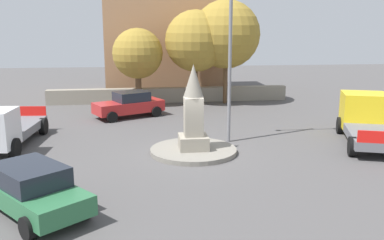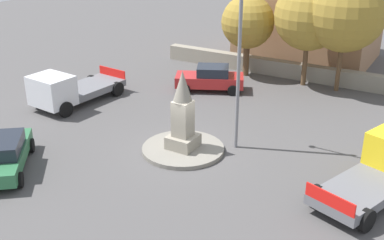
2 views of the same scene
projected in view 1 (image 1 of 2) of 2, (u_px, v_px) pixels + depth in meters
The scene contains 12 objects.
ground_plane at pixel (193, 153), 18.61m from camera, with size 80.00×80.00×0.00m, color #4F4C4C.
traffic_island at pixel (193, 151), 18.59m from camera, with size 3.77×3.77×0.20m, color gray.
monument at pixel (193, 112), 18.21m from camera, with size 1.24×1.24×3.66m.
streetlamp at pixel (230, 33), 19.28m from camera, with size 3.46×0.28×8.53m.
car_green_approaching at pixel (30, 188), 12.55m from camera, with size 4.20×4.53×1.48m.
car_red_waiting at pixel (129, 104), 25.69m from camera, with size 4.41×3.31×1.54m.
truck_yellow_parked_left at pixel (366, 119), 20.50m from camera, with size 3.76×5.93×2.15m.
stone_boundary_wall at pixel (169, 95), 30.83m from camera, with size 17.23×0.70×1.03m, color gray.
corner_building at pixel (164, 41), 34.92m from camera, with size 9.22×7.13×8.36m, color #A87A56.
tree_near_wall at pixel (196, 41), 29.25m from camera, with size 4.23×4.23×6.51m.
tree_mid_cluster at pixel (226, 34), 29.43m from camera, with size 4.72×4.72×7.19m.
tree_far_corner at pixel (138, 54), 28.91m from camera, with size 3.42×3.42×5.28m.
Camera 1 is at (-2.11, -17.72, 5.45)m, focal length 39.89 mm.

